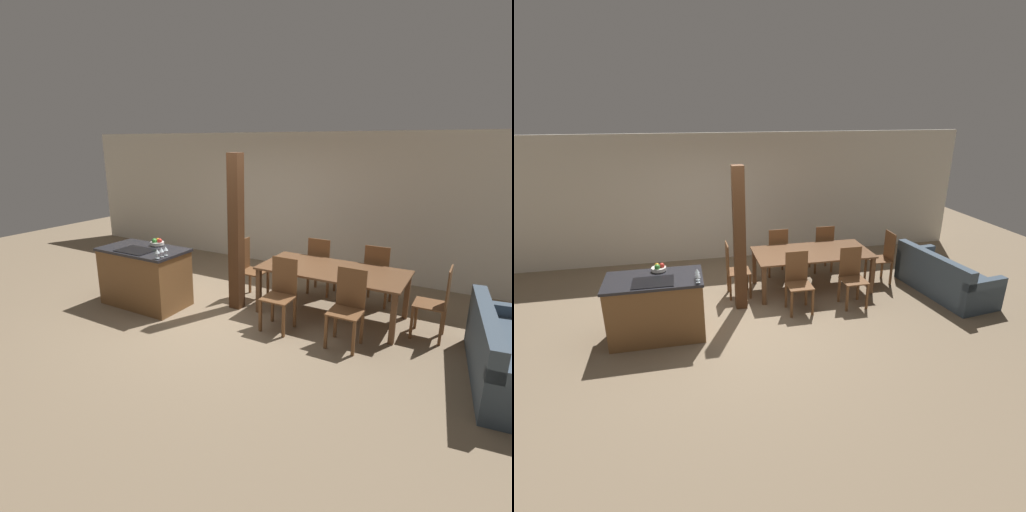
# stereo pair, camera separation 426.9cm
# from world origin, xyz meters

# --- Properties ---
(ground_plane) EXTENTS (16.00, 16.00, 0.00)m
(ground_plane) POSITION_xyz_m (0.00, 0.00, 0.00)
(ground_plane) COLOR #847056
(wall_back) EXTENTS (11.20, 0.08, 2.70)m
(wall_back) POSITION_xyz_m (0.00, 2.86, 1.35)
(wall_back) COLOR silver
(wall_back) RESTS_ON ground_plane
(kitchen_island) EXTENTS (1.36, 0.77, 0.93)m
(kitchen_island) POSITION_xyz_m (-1.18, -0.24, 0.46)
(kitchen_island) COLOR brown
(kitchen_island) RESTS_ON ground_plane
(fruit_bowl) EXTENTS (0.21, 0.21, 0.11)m
(fruit_bowl) POSITION_xyz_m (-1.11, 0.01, 0.97)
(fruit_bowl) COLOR silver
(fruit_bowl) RESTS_ON kitchen_island
(wine_glass_near) EXTENTS (0.07, 0.07, 0.14)m
(wine_glass_near) POSITION_xyz_m (-0.58, -0.55, 1.03)
(wine_glass_near) COLOR silver
(wine_glass_near) RESTS_ON kitchen_island
(wine_glass_middle) EXTENTS (0.07, 0.07, 0.14)m
(wine_glass_middle) POSITION_xyz_m (-0.58, -0.46, 1.03)
(wine_glass_middle) COLOR silver
(wine_glass_middle) RESTS_ON kitchen_island
(wine_glass_far) EXTENTS (0.07, 0.07, 0.14)m
(wine_glass_far) POSITION_xyz_m (-0.58, -0.38, 1.03)
(wine_glass_far) COLOR silver
(wine_glass_far) RESTS_ON kitchen_island
(dining_table) EXTENTS (2.10, 1.04, 0.73)m
(dining_table) POSITION_xyz_m (1.53, 0.84, 0.65)
(dining_table) COLOR brown
(dining_table) RESTS_ON ground_plane
(dining_chair_near_left) EXTENTS (0.40, 0.40, 0.99)m
(dining_chair_near_left) POSITION_xyz_m (1.05, 0.10, 0.51)
(dining_chair_near_left) COLOR brown
(dining_chair_near_left) RESTS_ON ground_plane
(dining_chair_near_right) EXTENTS (0.40, 0.40, 0.99)m
(dining_chair_near_right) POSITION_xyz_m (2.00, 0.10, 0.51)
(dining_chair_near_right) COLOR brown
(dining_chair_near_right) RESTS_ON ground_plane
(dining_chair_far_left) EXTENTS (0.40, 0.40, 0.99)m
(dining_chair_far_left) POSITION_xyz_m (1.05, 1.58, 0.51)
(dining_chair_far_left) COLOR brown
(dining_chair_far_left) RESTS_ON ground_plane
(dining_chair_far_right) EXTENTS (0.40, 0.40, 0.99)m
(dining_chair_far_right) POSITION_xyz_m (2.00, 1.58, 0.51)
(dining_chair_far_right) COLOR brown
(dining_chair_far_right) RESTS_ON ground_plane
(dining_chair_head_end) EXTENTS (0.40, 0.40, 0.99)m
(dining_chair_head_end) POSITION_xyz_m (0.09, 0.84, 0.51)
(dining_chair_head_end) COLOR brown
(dining_chair_head_end) RESTS_ON ground_plane
(dining_chair_foot_end) EXTENTS (0.40, 0.40, 0.99)m
(dining_chair_foot_end) POSITION_xyz_m (2.96, 0.84, 0.51)
(dining_chair_foot_end) COLOR brown
(dining_chair_foot_end) RESTS_ON ground_plane
(couch) EXTENTS (1.02, 1.90, 0.78)m
(couch) POSITION_xyz_m (3.80, 0.14, 0.28)
(couch) COLOR #3D4C5B
(couch) RESTS_ON ground_plane
(timber_post) EXTENTS (0.18, 0.18, 2.37)m
(timber_post) POSITION_xyz_m (0.14, 0.39, 1.19)
(timber_post) COLOR #4C2D19
(timber_post) RESTS_ON ground_plane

